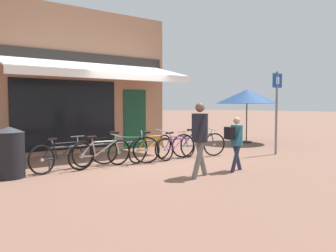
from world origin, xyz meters
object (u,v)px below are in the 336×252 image
object	(u,v)px
bicycle_black	(63,156)
bicycle_green	(125,149)
bicycle_blue	(199,144)
bicycle_silver	(101,153)
bicycle_purple	(177,147)
cafe_parasol	(247,97)
pedestrian_child	(236,138)
parking_sign	(277,104)
bicycle_orange	(151,148)
litter_bin	(10,152)
pedestrian_adult	(200,132)

from	to	relation	value
bicycle_black	bicycle_green	xyz separation A→B (m)	(1.60, -0.05, 0.03)
bicycle_black	bicycle_blue	size ratio (longest dim) A/B	1.03
bicycle_silver	bicycle_purple	bearing A→B (deg)	-5.33
bicycle_green	cafe_parasol	size ratio (longest dim) A/B	0.65
pedestrian_child	bicycle_silver	bearing A→B (deg)	146.71
parking_sign	bicycle_silver	bearing A→B (deg)	169.04
bicycle_blue	bicycle_green	bearing A→B (deg)	-167.08
bicycle_orange	parking_sign	bearing A→B (deg)	-33.00
cafe_parasol	bicycle_purple	bearing A→B (deg)	-160.86
litter_bin	parking_sign	xyz separation A→B (m)	(7.48, -1.09, 1.03)
bicycle_green	pedestrian_child	world-z (taller)	pedestrian_child
cafe_parasol	bicycle_silver	bearing A→B (deg)	-166.65
parking_sign	bicycle_orange	bearing A→B (deg)	163.70
bicycle_black	bicycle_purple	distance (m)	3.22
bicycle_silver	pedestrian_adult	distance (m)	2.63
bicycle_blue	cafe_parasol	bearing A→B (deg)	40.38
litter_bin	pedestrian_adult	bearing A→B (deg)	-33.51
bicycle_silver	bicycle_green	size ratio (longest dim) A/B	1.03
bicycle_purple	bicycle_silver	bearing A→B (deg)	168.37
bicycle_blue	pedestrian_child	xyz separation A→B (m)	(-0.69, -2.13, 0.41)
parking_sign	pedestrian_adult	bearing A→B (deg)	-164.60
bicycle_black	bicycle_green	bearing A→B (deg)	-19.19
bicycle_purple	bicycle_orange	bearing A→B (deg)	163.11
bicycle_silver	bicycle_green	distance (m)	0.74
bicycle_black	bicycle_blue	distance (m)	3.99
bicycle_green	bicycle_blue	world-z (taller)	bicycle_green
cafe_parasol	pedestrian_adult	bearing A→B (deg)	-146.45
bicycle_purple	parking_sign	size ratio (longest dim) A/B	0.63
pedestrian_adult	litter_bin	bearing A→B (deg)	150.45
bicycle_silver	pedestrian_child	distance (m)	3.29
pedestrian_child	litter_bin	size ratio (longest dim) A/B	1.17
bicycle_green	litter_bin	world-z (taller)	litter_bin
bicycle_silver	parking_sign	distance (m)	5.68
bicycle_silver	bicycle_green	xyz separation A→B (m)	(0.73, 0.12, 0.03)
bicycle_silver	cafe_parasol	bearing A→B (deg)	7.41
bicycle_black	bicycle_orange	bearing A→B (deg)	-19.22
bicycle_black	litter_bin	world-z (taller)	litter_bin
bicycle_purple	parking_sign	world-z (taller)	parking_sign
bicycle_green	litter_bin	distance (m)	2.78
bicycle_black	parking_sign	distance (m)	6.55
parking_sign	bicycle_black	bearing A→B (deg)	169.02
pedestrian_adult	parking_sign	xyz separation A→B (m)	(4.12, 1.13, 0.61)
cafe_parasol	bicycle_orange	bearing A→B (deg)	-164.11
bicycle_purple	pedestrian_adult	bearing A→B (deg)	-127.06
bicycle_blue	bicycle_purple	bearing A→B (deg)	-168.74
bicycle_orange	bicycle_green	bearing A→B (deg)	161.35
litter_bin	bicycle_silver	bearing A→B (deg)	-1.07
bicycle_blue	parking_sign	distance (m)	2.80
bicycle_orange	litter_bin	bearing A→B (deg)	164.17
bicycle_purple	pedestrian_child	distance (m)	2.25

